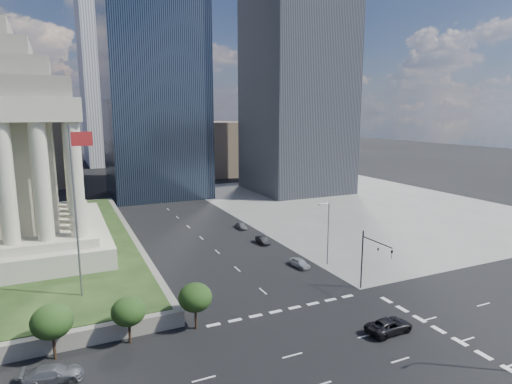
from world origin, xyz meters
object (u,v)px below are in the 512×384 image
parked_sedan_near (300,263)px  parked_sedan_far (241,226)px  pickup_truck (389,326)px  suv_grey (53,374)px  street_lamp_north (327,230)px  parked_sedan_mid (263,240)px  flagpole (76,203)px  traffic_signal_ne (371,255)px

parked_sedan_near → parked_sedan_far: 24.33m
pickup_truck → suv_grey: pickup_truck is taller
pickup_truck → parked_sedan_near: (1.31, 21.16, -0.07)m
street_lamp_north → pickup_truck: size_ratio=1.84×
suv_grey → parked_sedan_far: 52.81m
suv_grey → parked_sedan_near: size_ratio=1.26×
street_lamp_north → parked_sedan_near: 6.64m
pickup_truck → parked_sedan_far: 45.52m
parked_sedan_mid → parked_sedan_near: bearing=-88.6°
flagpole → parked_sedan_near: bearing=3.3°
pickup_truck → parked_sedan_far: bearing=-5.9°
flagpole → traffic_signal_ne: size_ratio=2.50×
flagpole → parked_sedan_near: 33.29m
street_lamp_north → pickup_truck: (-5.64, -20.40, -4.91)m
pickup_truck → suv_grey: bearing=76.7°
flagpole → street_lamp_north: bearing=1.6°
pickup_truck → parked_sedan_mid: pickup_truck is taller
street_lamp_north → parked_sedan_far: (-3.86, 25.08, -5.02)m
traffic_signal_ne → suv_grey: traffic_signal_ne is taller
pickup_truck → parked_sedan_mid: bearing=-5.8°
suv_grey → parked_sedan_near: bearing=-59.1°
flagpole → street_lamp_north: 35.95m
street_lamp_north → parked_sedan_far: 25.87m
parked_sedan_far → suv_grey: bearing=-130.2°
parked_sedan_far → street_lamp_north: bearing=-80.6°
parked_sedan_near → parked_sedan_far: size_ratio=1.07×
parked_sedan_near → street_lamp_north: bearing=-16.5°
pickup_truck → street_lamp_north: bearing=-19.1°
flagpole → parked_sedan_far: 42.60m
flagpole → street_lamp_north: (35.16, 1.00, -7.45)m
traffic_signal_ne → street_lamp_north: (0.83, 11.30, 0.41)m
street_lamp_north → suv_grey: street_lamp_north is taller
pickup_truck → parked_sedan_near: 21.20m
flagpole → parked_sedan_mid: (30.83, 15.00, -12.48)m
street_lamp_north → parked_sedan_near: street_lamp_north is taller
traffic_signal_ne → street_lamp_north: bearing=85.8°
suv_grey → parked_sedan_far: size_ratio=1.36×
parked_sedan_near → parked_sedan_mid: 13.25m
traffic_signal_ne → parked_sedan_mid: bearing=97.9°
traffic_signal_ne → parked_sedan_near: bearing=106.2°
traffic_signal_ne → suv_grey: bearing=-174.6°
street_lamp_north → pickup_truck: street_lamp_north is taller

